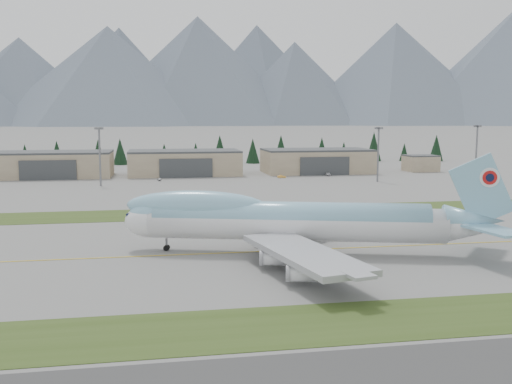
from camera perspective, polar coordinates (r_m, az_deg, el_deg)
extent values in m
plane|color=#5F5F5D|center=(107.68, 4.88, -5.79)|extent=(7000.00, 7000.00, 0.00)
cube|color=#344819|center=(73.04, 12.66, -12.35)|extent=(400.00, 14.00, 0.08)
cube|color=#344819|center=(150.81, 0.52, -1.98)|extent=(400.00, 18.00, 0.08)
cube|color=gold|center=(107.68, 4.88, -5.79)|extent=(400.00, 0.40, 0.02)
cylinder|color=white|center=(103.59, 3.90, -3.17)|extent=(53.10, 20.44, 6.20)
cylinder|color=#84BCD8|center=(103.42, 3.37, -2.54)|extent=(49.30, 18.95, 5.72)
ellipsoid|color=white|center=(107.80, -10.46, -2.86)|extent=(11.23, 8.66, 6.20)
ellipsoid|color=#84BCD8|center=(107.61, -10.47, -2.26)|extent=(9.41, 7.31, 5.26)
ellipsoid|color=#84BCD8|center=(105.25, -6.00, -1.40)|extent=(26.77, 12.20, 5.72)
cube|color=#0C1433|center=(108.57, -12.17, -2.17)|extent=(2.64, 2.94, 1.24)
cone|color=white|center=(107.29, 20.98, -3.28)|extent=(12.67, 8.95, 6.08)
cone|color=#84BCD8|center=(107.10, 21.01, -2.68)|extent=(11.60, 8.17, 5.53)
cube|color=#84BCD8|center=(106.60, 21.63, 0.15)|extent=(11.28, 3.68, 13.17)
cylinder|color=white|center=(107.05, 22.22, 1.38)|extent=(3.36, 1.11, 3.43)
cylinder|color=red|center=(107.14, 22.21, 1.39)|extent=(2.44, 0.86, 2.48)
cylinder|color=#0C1433|center=(107.23, 22.20, 1.40)|extent=(1.43, 0.57, 1.43)
cube|color=#84BCD8|center=(113.14, 21.17, -2.47)|extent=(11.18, 11.69, 0.44)
cube|color=#84BCD8|center=(102.32, 22.86, -3.54)|extent=(7.34, 11.28, 0.44)
cube|color=#A1A2A9|center=(119.34, 5.07, -2.63)|extent=(26.33, 26.95, 0.95)
cube|color=#A1A2A9|center=(88.50, 4.78, -6.13)|extent=(14.94, 29.89, 0.95)
cylinder|color=white|center=(116.05, 2.86, -3.80)|extent=(5.42, 3.64, 2.38)
cylinder|color=white|center=(124.63, 5.22, -3.05)|extent=(5.42, 3.64, 2.38)
cylinder|color=white|center=(92.80, 2.08, -6.63)|extent=(5.42, 3.64, 2.38)
cylinder|color=white|center=(84.05, 4.90, -8.14)|extent=(5.42, 3.64, 2.38)
cylinder|color=slate|center=(107.90, -8.94, -5.20)|extent=(0.52, 0.52, 2.29)
cylinder|color=slate|center=(107.30, 3.16, -5.14)|extent=(0.66, 0.66, 2.48)
cylinder|color=slate|center=(101.72, 3.01, -5.83)|extent=(0.66, 0.66, 2.48)
cylinder|color=slate|center=(107.19, 5.72, -5.18)|extent=(0.66, 0.66, 2.48)
cylinder|color=slate|center=(101.61, 5.71, -5.87)|extent=(0.66, 0.66, 2.48)
cylinder|color=black|center=(107.68, -8.98, -5.56)|extent=(1.10, 0.61, 1.05)
cylinder|color=black|center=(108.39, -8.88, -5.48)|extent=(1.10, 0.61, 1.05)
cylinder|color=black|center=(107.44, 3.16, -5.49)|extent=(1.23, 0.77, 1.14)
cylinder|color=black|center=(101.88, 3.01, -6.20)|extent=(1.23, 0.77, 1.14)
cylinder|color=black|center=(107.34, 5.72, -5.52)|extent=(1.23, 0.77, 1.14)
cylinder|color=black|center=(101.76, 5.71, -6.24)|extent=(1.23, 0.77, 1.14)
cube|color=gray|center=(255.78, -19.58, 2.55)|extent=(48.00, 26.00, 10.00)
cube|color=#393C3F|center=(255.43, -19.63, 3.76)|extent=(48.00, 26.00, 0.80)
cube|color=#393C3F|center=(242.80, -20.09, 2.06)|extent=(22.08, 0.60, 8.00)
cube|color=gray|center=(252.41, -7.16, 2.86)|extent=(48.00, 26.00, 10.00)
cube|color=#393C3F|center=(252.05, -7.18, 4.08)|extent=(48.00, 26.00, 0.80)
cube|color=#393C3F|center=(239.25, -7.00, 2.38)|extent=(22.08, 0.60, 8.00)
cube|color=gray|center=(262.18, 6.07, 3.04)|extent=(48.00, 26.00, 10.00)
cube|color=#393C3F|center=(261.84, 6.08, 4.22)|extent=(48.00, 26.00, 0.80)
cube|color=#393C3F|center=(249.54, 6.90, 2.58)|extent=(22.08, 0.60, 8.00)
cube|color=gray|center=(278.37, 16.14, 2.73)|extent=(14.00, 12.00, 7.00)
cube|color=#393C3F|center=(278.11, 16.16, 3.51)|extent=(14.00, 12.00, 0.60)
cylinder|color=slate|center=(215.84, -15.34, 3.32)|extent=(0.70, 0.70, 20.57)
cube|color=slate|center=(215.41, -15.44, 6.15)|extent=(3.20, 3.20, 0.80)
cylinder|color=slate|center=(226.93, 12.11, 3.58)|extent=(0.70, 0.70, 20.44)
cube|color=slate|center=(226.52, 12.18, 6.26)|extent=(3.20, 3.20, 0.80)
cylinder|color=slate|center=(244.64, 21.16, 3.59)|extent=(0.70, 0.70, 21.16)
cube|color=slate|center=(244.27, 21.28, 6.16)|extent=(3.20, 3.20, 0.80)
imported|color=silver|center=(229.27, -9.64, 1.11)|extent=(1.72, 3.58, 1.18)
imported|color=gold|center=(237.31, 2.59, 1.41)|extent=(3.67, 1.34, 1.20)
imported|color=#A3A3A8|center=(247.66, 7.22, 1.61)|extent=(2.81, 5.00, 1.37)
cone|color=black|center=(322.02, -22.10, 3.46)|extent=(6.42, 6.42, 11.47)
cone|color=black|center=(315.88, -19.29, 3.68)|extent=(7.41, 7.41, 13.23)
cone|color=black|center=(316.79, -15.49, 3.88)|extent=(7.68, 7.68, 13.71)
cone|color=black|center=(314.09, -13.43, 3.96)|extent=(7.92, 7.92, 14.14)
cone|color=black|center=(314.64, -9.16, 3.80)|extent=(6.26, 6.26, 11.19)
cone|color=black|center=(313.11, -6.04, 3.87)|extent=(6.48, 6.48, 11.58)
cone|color=black|center=(317.58, -3.63, 4.31)|extent=(8.74, 8.74, 15.60)
cone|color=black|center=(315.67, -0.33, 4.15)|extent=(7.75, 7.75, 13.83)
cone|color=black|center=(324.19, 2.51, 4.36)|extent=(8.65, 8.65, 15.44)
cone|color=black|center=(324.20, 6.59, 4.22)|extent=(7.99, 7.99, 14.27)
cone|color=black|center=(327.91, 8.77, 3.98)|extent=(6.50, 6.50, 11.61)
cone|color=black|center=(341.12, 11.69, 4.50)|extent=(9.51, 9.51, 16.98)
cone|color=black|center=(344.57, 14.60, 3.90)|extent=(5.90, 5.90, 10.54)
cone|color=black|center=(350.77, 17.58, 4.25)|extent=(8.59, 8.59, 15.34)
cone|color=#50586A|center=(2472.23, -22.46, 10.17)|extent=(800.60, 800.60, 341.88)
cone|color=silver|center=(2480.43, -22.57, 12.53)|extent=(304.23, 304.23, 136.75)
cone|color=#50586A|center=(2272.51, -14.51, 11.15)|extent=(887.68, 887.68, 370.96)
cone|color=silver|center=(2283.10, -14.60, 13.93)|extent=(337.32, 337.32, 148.38)
cone|color=#50586A|center=(2427.28, -5.80, 11.94)|extent=(947.81, 947.81, 443.29)
cone|color=silver|center=(2441.69, -5.84, 15.05)|extent=(360.17, 360.17, 177.31)
cone|color=#50586A|center=(2443.01, 3.86, 10.76)|extent=(708.53, 708.53, 344.03)
cone|color=silver|center=(2451.41, 3.88, 13.17)|extent=(269.24, 269.24, 137.61)
cone|color=#50586A|center=(2594.96, 13.73, 11.38)|extent=(1002.55, 1002.55, 435.05)
cone|color=silver|center=(2607.92, 13.82, 14.24)|extent=(380.97, 380.97, 174.02)
cone|color=#50586A|center=(3014.04, -13.42, 11.20)|extent=(956.95, 956.95, 478.47)
cone|color=silver|center=(3026.54, -13.49, 13.73)|extent=(382.78, 382.78, 210.53)
cone|color=#50586A|center=(3056.00, 0.07, 11.64)|extent=(1020.18, 1020.18, 510.09)
cone|color=silver|center=(3070.09, 0.07, 14.30)|extent=(408.07, 408.07, 224.44)
cone|color=#50586A|center=(3248.40, 12.54, 10.60)|extent=(882.23, 882.23, 441.11)
cone|color=silver|center=(3258.20, 12.60, 12.77)|extent=(352.89, 352.89, 194.09)
cone|color=#50586A|center=(3573.46, 23.16, 10.26)|extent=(976.40, 976.40, 488.20)
cone|color=silver|center=(3584.46, 23.27, 12.44)|extent=(390.56, 390.56, 214.81)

